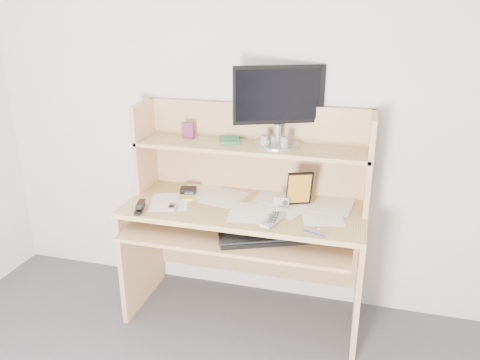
% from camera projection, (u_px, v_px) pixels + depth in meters
% --- Properties ---
extents(back_wall, '(3.60, 0.04, 2.50)m').
position_uv_depth(back_wall, '(258.00, 111.00, 2.85)').
color(back_wall, silver).
rests_on(back_wall, floor).
extents(desk, '(1.40, 0.70, 1.30)m').
position_uv_depth(desk, '(247.00, 210.00, 2.82)').
color(desk, tan).
rests_on(desk, floor).
extents(paper_clutter, '(1.32, 0.54, 0.01)m').
position_uv_depth(paper_clutter, '(244.00, 206.00, 2.73)').
color(paper_clutter, white).
rests_on(paper_clutter, desk).
extents(keyboard, '(0.51, 0.35, 0.03)m').
position_uv_depth(keyboard, '(264.00, 237.00, 2.54)').
color(keyboard, black).
rests_on(keyboard, desk).
extents(tv_remote, '(0.11, 0.21, 0.02)m').
position_uv_depth(tv_remote, '(273.00, 220.00, 2.52)').
color(tv_remote, '#9E9E99').
rests_on(tv_remote, paper_clutter).
extents(flip_phone, '(0.06, 0.09, 0.02)m').
position_uv_depth(flip_phone, '(173.00, 207.00, 2.68)').
color(flip_phone, '#BBBBBE').
rests_on(flip_phone, paper_clutter).
extents(stapler, '(0.08, 0.15, 0.04)m').
position_uv_depth(stapler, '(140.00, 206.00, 2.66)').
color(stapler, black).
rests_on(stapler, paper_clutter).
extents(wallet, '(0.11, 0.10, 0.02)m').
position_uv_depth(wallet, '(188.00, 190.00, 2.93)').
color(wallet, black).
rests_on(wallet, paper_clutter).
extents(sticky_note_pad, '(0.11, 0.11, 0.01)m').
position_uv_depth(sticky_note_pad, '(187.00, 197.00, 2.84)').
color(sticky_note_pad, '#F8EE41').
rests_on(sticky_note_pad, desk).
extents(digital_camera, '(0.09, 0.04, 0.05)m').
position_uv_depth(digital_camera, '(282.00, 201.00, 2.72)').
color(digital_camera, '#B3B4B6').
rests_on(digital_camera, paper_clutter).
extents(game_case, '(0.14, 0.07, 0.21)m').
position_uv_depth(game_case, '(299.00, 188.00, 2.70)').
color(game_case, black).
rests_on(game_case, paper_clutter).
extents(blue_pen, '(0.12, 0.05, 0.01)m').
position_uv_depth(blue_pen, '(314.00, 233.00, 2.38)').
color(blue_pen, '#181DBB').
rests_on(blue_pen, paper_clutter).
extents(card_box, '(0.07, 0.03, 0.10)m').
position_uv_depth(card_box, '(188.00, 130.00, 2.88)').
color(card_box, maroon).
rests_on(card_box, desk).
extents(shelf_book, '(0.17, 0.20, 0.02)m').
position_uv_depth(shelf_book, '(229.00, 140.00, 2.82)').
color(shelf_book, '#2E7550').
rests_on(shelf_book, desk).
extents(chip_stack_a, '(0.05, 0.05, 0.06)m').
position_uv_depth(chip_stack_a, '(274.00, 141.00, 2.73)').
color(chip_stack_a, black).
rests_on(chip_stack_a, desk).
extents(chip_stack_b, '(0.05, 0.05, 0.07)m').
position_uv_depth(chip_stack_b, '(264.00, 141.00, 2.69)').
color(chip_stack_b, white).
rests_on(chip_stack_b, desk).
extents(chip_stack_c, '(0.06, 0.06, 0.05)m').
position_uv_depth(chip_stack_c, '(265.00, 143.00, 2.68)').
color(chip_stack_c, black).
rests_on(chip_stack_c, desk).
extents(chip_stack_d, '(0.05, 0.05, 0.08)m').
position_uv_depth(chip_stack_d, '(284.00, 143.00, 2.64)').
color(chip_stack_d, silver).
rests_on(chip_stack_d, desk).
extents(monitor, '(0.50, 0.29, 0.46)m').
position_uv_depth(monitor, '(278.00, 103.00, 2.67)').
color(monitor, '#B1B2B7').
rests_on(monitor, desk).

